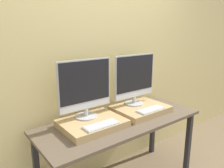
% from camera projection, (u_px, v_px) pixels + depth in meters
% --- Properties ---
extents(wall_back, '(8.00, 0.04, 2.60)m').
position_uv_depth(wall_back, '(98.00, 63.00, 2.36)').
color(wall_back, '#DBC684').
rests_on(wall_back, ground_plane).
extents(workbench, '(1.69, 0.67, 0.77)m').
position_uv_depth(workbench, '(121.00, 128.00, 2.20)').
color(workbench, brown).
rests_on(workbench, ground_plane).
extents(wooden_riser_left, '(0.57, 0.44, 0.06)m').
position_uv_depth(wooden_riser_left, '(92.00, 123.00, 2.02)').
color(wooden_riser_left, tan).
rests_on(wooden_riser_left, workbench).
extents(monitor_left, '(0.55, 0.21, 0.55)m').
position_uv_depth(monitor_left, '(85.00, 87.00, 2.02)').
color(monitor_left, '#B2B2B7').
rests_on(monitor_left, wooden_riser_left).
extents(keyboard_left, '(0.33, 0.12, 0.01)m').
position_uv_depth(keyboard_left, '(101.00, 125.00, 1.89)').
color(keyboard_left, silver).
rests_on(keyboard_left, wooden_riser_left).
extents(wooden_riser_right, '(0.57, 0.44, 0.06)m').
position_uv_depth(wooden_riser_right, '(140.00, 109.00, 2.39)').
color(wooden_riser_right, tan).
rests_on(wooden_riser_right, workbench).
extents(monitor_right, '(0.55, 0.21, 0.55)m').
position_uv_depth(monitor_right, '(135.00, 78.00, 2.39)').
color(monitor_right, '#B2B2B7').
rests_on(monitor_right, wooden_riser_right).
extents(keyboard_right, '(0.33, 0.12, 0.01)m').
position_uv_depth(keyboard_right, '(151.00, 109.00, 2.26)').
color(keyboard_right, silver).
rests_on(keyboard_right, wooden_riser_right).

